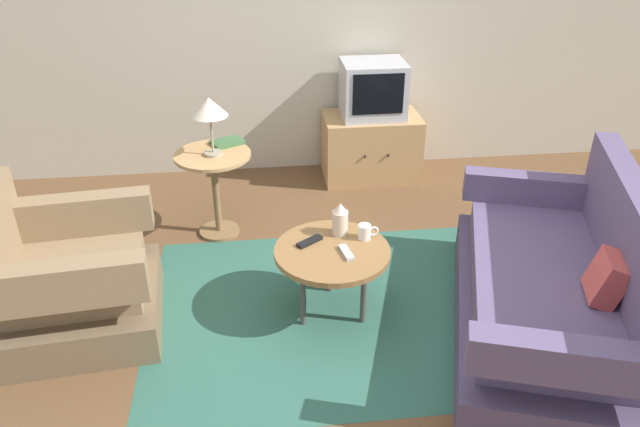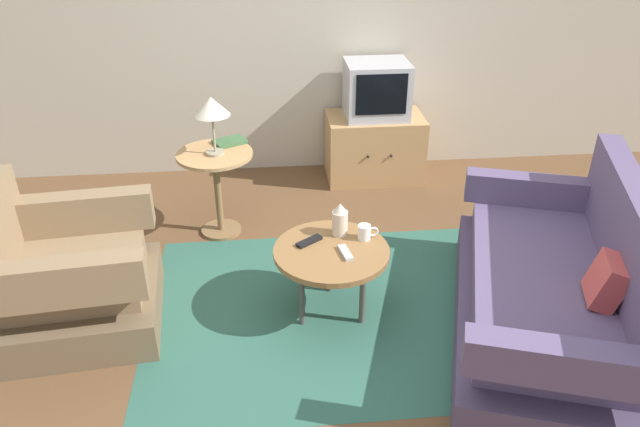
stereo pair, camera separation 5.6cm
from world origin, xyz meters
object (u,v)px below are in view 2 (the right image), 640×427
(side_table, at_px, (216,176))
(mug, at_px, (365,232))
(tv_stand, at_px, (374,147))
(book, at_px, (230,142))
(vase, at_px, (340,220))
(tv_remote_dark, at_px, (309,241))
(armchair, at_px, (65,281))
(coffee_table, at_px, (331,255))
(couch, at_px, (554,294))
(television, at_px, (376,90))
(tv_remote_silver, at_px, (345,253))
(table_lamp, at_px, (211,108))

(side_table, distance_m, mug, 1.31)
(tv_stand, xyz_separation_m, book, (-1.20, -0.66, 0.37))
(side_table, height_order, mug, side_table)
(vase, xyz_separation_m, book, (-0.68, 1.03, 0.11))
(tv_remote_dark, bearing_deg, armchair, 146.21)
(tv_stand, height_order, mug, tv_stand)
(coffee_table, distance_m, tv_stand, 1.95)
(couch, distance_m, mug, 1.12)
(television, distance_m, tv_remote_silver, 2.02)
(tv_remote_dark, bearing_deg, side_table, 86.48)
(side_table, xyz_separation_m, vase, (0.78, -0.86, 0.08))
(armchair, xyz_separation_m, tv_remote_silver, (1.62, -0.10, 0.15))
(table_lamp, bearing_deg, tv_remote_dark, -57.83)
(television, bearing_deg, couch, -74.04)
(tv_remote_dark, bearing_deg, table_lamp, 86.57)
(coffee_table, height_order, tv_remote_dark, tv_remote_dark)
(side_table, relative_size, vase, 3.07)
(television, xyz_separation_m, tv_remote_dark, (-0.71, -1.78, -0.33))
(armchair, height_order, vase, armchair)
(coffee_table, height_order, mug, mug)
(couch, xyz_separation_m, television, (-0.63, 2.21, 0.50))
(vase, bearing_deg, armchair, -175.56)
(tv_remote_dark, xyz_separation_m, book, (-0.49, 1.11, 0.20))
(coffee_table, height_order, side_table, side_table)
(table_lamp, bearing_deg, television, 33.59)
(coffee_table, relative_size, side_table, 1.06)
(mug, relative_size, tv_remote_dark, 0.75)
(table_lamp, bearing_deg, couch, -35.08)
(couch, bearing_deg, tv_remote_dark, 90.33)
(coffee_table, relative_size, television, 1.32)
(vase, height_order, tv_remote_dark, vase)
(vase, xyz_separation_m, tv_remote_silver, (0.00, -0.22, -0.09))
(side_table, relative_size, television, 1.24)
(couch, relative_size, table_lamp, 4.86)
(table_lamp, bearing_deg, mug, -44.84)
(mug, bearing_deg, television, 77.92)
(armchair, height_order, book, armchair)
(side_table, xyz_separation_m, book, (0.10, 0.17, 0.19))
(tv_stand, bearing_deg, table_lamp, -146.86)
(side_table, distance_m, book, 0.27)
(vase, bearing_deg, tv_stand, 72.83)
(tv_stand, height_order, book, book)
(mug, bearing_deg, tv_remote_dark, -177.88)
(tv_remote_dark, distance_m, tv_remote_silver, 0.24)
(tv_stand, relative_size, television, 1.58)
(mug, bearing_deg, armchair, -178.13)
(coffee_table, distance_m, vase, 0.23)
(armchair, height_order, tv_remote_silver, armchair)
(side_table, relative_size, tv_remote_silver, 3.99)
(tv_stand, bearing_deg, television, 90.00)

